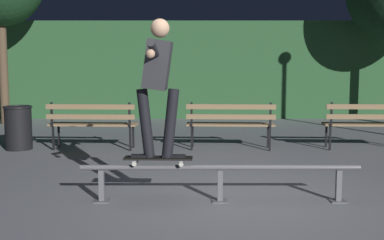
# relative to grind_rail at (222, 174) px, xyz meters

# --- Properties ---
(ground_plane) EXTENTS (90.00, 90.00, 0.00)m
(ground_plane) POSITION_rel_grind_rail_xyz_m (0.00, 0.03, -0.32)
(ground_plane) COLOR slate
(hedge_backdrop) EXTENTS (24.00, 1.20, 2.73)m
(hedge_backdrop) POSITION_rel_grind_rail_xyz_m (0.00, 8.87, 1.04)
(hedge_backdrop) COLOR #2D5B33
(hedge_backdrop) RESTS_ON ground
(grind_rail) EXTENTS (3.20, 0.18, 0.43)m
(grind_rail) POSITION_rel_grind_rail_xyz_m (0.00, 0.00, 0.00)
(grind_rail) COLOR slate
(grind_rail) RESTS_ON ground
(skateboard) EXTENTS (0.79, 0.23, 0.09)m
(skateboard) POSITION_rel_grind_rail_xyz_m (-0.71, 0.00, 0.18)
(skateboard) COLOR black
(skateboard) RESTS_ON grind_rail
(skateboarder) EXTENTS (0.62, 1.41, 1.56)m
(skateboarder) POSITION_rel_grind_rail_xyz_m (-0.70, -0.00, 1.12)
(skateboarder) COLOR black
(skateboarder) RESTS_ON skateboard
(park_bench_leftmost) EXTENTS (1.62, 0.49, 0.88)m
(park_bench_leftmost) POSITION_rel_grind_rail_xyz_m (-2.13, 3.35, 0.22)
(park_bench_leftmost) COLOR black
(park_bench_leftmost) RESTS_ON ground
(park_bench_left_center) EXTENTS (1.62, 0.49, 0.88)m
(park_bench_left_center) POSITION_rel_grind_rail_xyz_m (0.38, 3.35, 0.22)
(park_bench_left_center) COLOR black
(park_bench_left_center) RESTS_ON ground
(park_bench_right_center) EXTENTS (1.62, 0.49, 0.88)m
(park_bench_right_center) POSITION_rel_grind_rail_xyz_m (2.89, 3.35, 0.22)
(park_bench_right_center) COLOR black
(park_bench_right_center) RESTS_ON ground
(trash_can) EXTENTS (0.52, 0.52, 0.80)m
(trash_can) POSITION_rel_grind_rail_xyz_m (-3.50, 3.39, 0.09)
(trash_can) COLOR black
(trash_can) RESTS_ON ground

